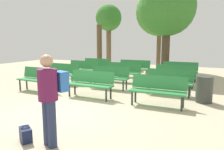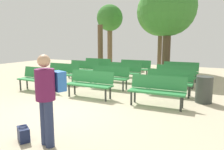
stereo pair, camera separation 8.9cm
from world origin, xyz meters
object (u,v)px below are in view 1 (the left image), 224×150
Objects in this scene: bench_r0_c0 at (38,78)px; trash_bin at (204,89)px; bench_r2_c1 at (123,71)px; tree_2 at (160,12)px; bench_r2_c0 at (82,68)px; tree_0 at (167,8)px; bench_r3_c0 at (96,65)px; bench_r1_c1 at (109,76)px; bench_r3_c1 at (134,67)px; tree_1 at (99,48)px; handbag at (26,134)px; bench_r1_c2 at (169,80)px; visitor_with_backpack at (50,95)px; bench_r2_c2 at (175,74)px; bench_r3_c2 at (180,70)px; bench_r0_c2 at (158,89)px; bench_r0_c1 at (91,82)px; bench_r1_c0 at (62,72)px; tree_3 at (109,19)px.

bench_r0_c0 is 1.98× the size of trash_bin.
tree_2 is at bearing 82.90° from bench_r2_c1.
bench_r0_c0 is 3.00m from bench_r2_c0.
bench_r3_c0 is at bearing -162.61° from tree_0.
tree_2 is (0.37, 6.05, 3.08)m from bench_r1_c1.
bench_r3_c1 is at bearing 88.49° from bench_r2_c1.
bench_r0_c0 is 4.97m from bench_r3_c1.
tree_1 is at bearing 171.77° from tree_0.
trash_bin is (2.82, 4.31, 0.27)m from handbag.
visitor_with_backpack reaches higher than bench_r1_c2.
bench_r2_c2 is 0.98× the size of visitor_with_backpack.
bench_r2_c2 is 1.00× the size of bench_r3_c2.
bench_r0_c2 and bench_r2_c0 have the same top height.
tree_0 reaches higher than bench_r3_c1.
bench_r1_c2 is 4.83m from visitor_with_backpack.
bench_r0_c2 is 1.00× the size of bench_r3_c0.
bench_r0_c1 is 6.92m from tree_1.
tree_3 is (-1.10, 6.52, 2.83)m from bench_r1_c0.
bench_r2_c1 is 1.43m from bench_r3_c1.
bench_r3_c1 is 5.60m from tree_3.
bench_r0_c0 is 0.99× the size of bench_r3_c0.
tree_3 is (-3.44, 7.90, 2.83)m from bench_r0_c1.
bench_r0_c0 is at bearing -81.45° from tree_1.
handbag is (2.98, -7.59, -0.37)m from bench_r3_c0.
bench_r3_c0 is at bearing 147.20° from bench_r1_c2.
bench_r3_c1 is (-0.13, 4.38, 0.00)m from bench_r0_c1.
tree_3 is at bearing 135.05° from trash_bin.
tree_3 is at bearing 130.12° from bench_r3_c1.
trash_bin is at bearing -63.20° from tree_0.
trash_bin is (1.29, -3.37, -0.10)m from bench_r3_c2.
tree_0 reaches higher than bench_r3_c2.
tree_1 is at bearing 129.31° from bench_r0_c2.
bench_r1_c0 is at bearing -148.19° from bench_r3_c2.
bench_r3_c0 is (-0.15, 4.46, 0.00)m from bench_r0_c0.
bench_r2_c1 is at bearing 91.29° from bench_r0_c1.
bench_r1_c2 and bench_r2_c0 have the same top height.
bench_r0_c1 is 1.00× the size of bench_r1_c1.
bench_r0_c1 is 0.99× the size of bench_r3_c2.
bench_r2_c1 is 0.37× the size of tree_3.
tree_3 is at bearing 136.33° from bench_r2_c2.
bench_r0_c2 is at bearing -139.82° from trash_bin.
bench_r0_c0 and bench_r3_c2 have the same top height.
bench_r1_c1 and bench_r3_c0 have the same top height.
tree_3 reaches higher than tree_1.
bench_r0_c2 is 1.00× the size of bench_r3_c2.
tree_1 is at bearing 147.41° from bench_r2_c2.
bench_r0_c2 is 2.00× the size of trash_bin.
trash_bin is at bearing -3.70° from bench_r1_c0.
bench_r2_c0 is (-0.06, 3.00, 0.00)m from bench_r0_c0.
bench_r1_c2 is at bearing -90.15° from bench_r3_c2.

